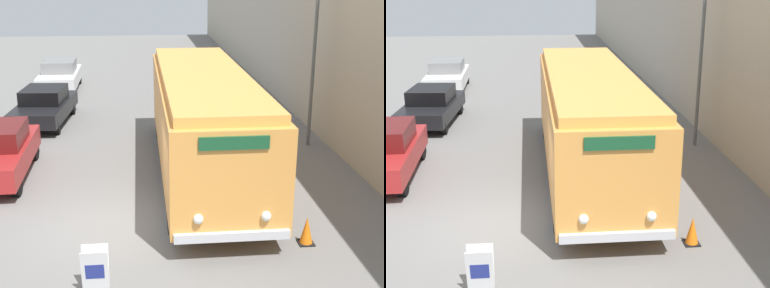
% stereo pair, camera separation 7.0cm
% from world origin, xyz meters
% --- Properties ---
extents(ground_plane, '(80.00, 80.00, 0.00)m').
position_xyz_m(ground_plane, '(0.00, 0.00, 0.00)').
color(ground_plane, slate).
extents(building_wall_right, '(0.30, 60.00, 7.70)m').
position_xyz_m(building_wall_right, '(7.63, 10.00, 3.85)').
color(building_wall_right, '#B2A893').
rests_on(building_wall_right, ground_plane).
extents(vintage_bus, '(2.65, 10.53, 3.18)m').
position_xyz_m(vintage_bus, '(2.69, 3.39, 1.80)').
color(vintage_bus, black).
rests_on(vintage_bus, ground_plane).
extents(sign_board, '(0.52, 0.36, 0.96)m').
position_xyz_m(sign_board, '(-0.15, -2.72, 0.46)').
color(sign_board, gray).
rests_on(sign_board, ground_plane).
extents(streetlamp, '(0.36, 0.36, 5.86)m').
position_xyz_m(streetlamp, '(6.79, 5.85, 3.85)').
color(streetlamp, '#595E60').
rests_on(streetlamp, ground_plane).
extents(parked_car_near, '(1.84, 4.45, 1.60)m').
position_xyz_m(parked_car_near, '(-3.46, 3.75, 0.81)').
color(parked_car_near, black).
rests_on(parked_car_near, ground_plane).
extents(parked_car_mid, '(2.22, 4.54, 1.46)m').
position_xyz_m(parked_car_mid, '(-3.06, 9.67, 0.75)').
color(parked_car_mid, black).
rests_on(parked_car_mid, ground_plane).
extents(parked_car_far, '(1.94, 4.45, 1.53)m').
position_xyz_m(parked_car_far, '(-3.30, 16.06, 0.77)').
color(parked_car_far, black).
rests_on(parked_car_far, ground_plane).
extents(traffic_cone, '(0.36, 0.36, 0.66)m').
position_xyz_m(traffic_cone, '(4.53, -1.24, 0.32)').
color(traffic_cone, black).
rests_on(traffic_cone, ground_plane).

